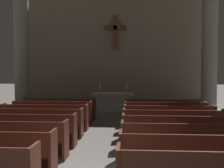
# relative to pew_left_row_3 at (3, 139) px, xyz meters

# --- Properties ---
(pew_left_row_3) EXTENTS (3.22, 0.50, 0.95)m
(pew_left_row_3) POSITION_rel_pew_left_row_3_xyz_m (0.00, 0.00, 0.00)
(pew_left_row_3) COLOR #4C2319
(pew_left_row_3) RESTS_ON ground
(pew_left_row_4) EXTENTS (3.22, 0.50, 0.95)m
(pew_left_row_4) POSITION_rel_pew_left_row_3_xyz_m (0.00, 1.08, 0.00)
(pew_left_row_4) COLOR #4C2319
(pew_left_row_4) RESTS_ON ground
(pew_left_row_5) EXTENTS (3.22, 0.50, 0.95)m
(pew_left_row_5) POSITION_rel_pew_left_row_3_xyz_m (0.00, 2.15, 0.00)
(pew_left_row_5) COLOR #4C2319
(pew_left_row_5) RESTS_ON ground
(pew_left_row_6) EXTENTS (3.22, 0.50, 0.95)m
(pew_left_row_6) POSITION_rel_pew_left_row_3_xyz_m (0.00, 3.23, 0.00)
(pew_left_row_6) COLOR #4C2319
(pew_left_row_6) RESTS_ON ground
(pew_left_row_7) EXTENTS (3.22, 0.50, 0.95)m
(pew_left_row_7) POSITION_rel_pew_left_row_3_xyz_m (0.00, 4.31, 0.00)
(pew_left_row_7) COLOR #4C2319
(pew_left_row_7) RESTS_ON ground
(pew_left_row_8) EXTENTS (3.22, 0.50, 0.95)m
(pew_left_row_8) POSITION_rel_pew_left_row_3_xyz_m (0.00, 5.38, 0.00)
(pew_left_row_8) COLOR #4C2319
(pew_left_row_8) RESTS_ON ground
(pew_right_row_2) EXTENTS (3.22, 0.50, 0.95)m
(pew_right_row_2) POSITION_rel_pew_left_row_3_xyz_m (4.55, -1.08, 0.00)
(pew_right_row_2) COLOR #4C2319
(pew_right_row_2) RESTS_ON ground
(pew_right_row_3) EXTENTS (3.22, 0.50, 0.95)m
(pew_right_row_3) POSITION_rel_pew_left_row_3_xyz_m (4.55, 0.00, 0.00)
(pew_right_row_3) COLOR #4C2319
(pew_right_row_3) RESTS_ON ground
(pew_right_row_4) EXTENTS (3.22, 0.50, 0.95)m
(pew_right_row_4) POSITION_rel_pew_left_row_3_xyz_m (4.55, 1.08, 0.00)
(pew_right_row_4) COLOR #4C2319
(pew_right_row_4) RESTS_ON ground
(pew_right_row_5) EXTENTS (3.22, 0.50, 0.95)m
(pew_right_row_5) POSITION_rel_pew_left_row_3_xyz_m (4.55, 2.15, 0.00)
(pew_right_row_5) COLOR #4C2319
(pew_right_row_5) RESTS_ON ground
(pew_right_row_6) EXTENTS (3.22, 0.50, 0.95)m
(pew_right_row_6) POSITION_rel_pew_left_row_3_xyz_m (4.55, 3.23, 0.00)
(pew_right_row_6) COLOR #4C2319
(pew_right_row_6) RESTS_ON ground
(pew_right_row_7) EXTENTS (3.22, 0.50, 0.95)m
(pew_right_row_7) POSITION_rel_pew_left_row_3_xyz_m (4.55, 4.31, 0.00)
(pew_right_row_7) COLOR #4C2319
(pew_right_row_7) RESTS_ON ground
(pew_right_row_8) EXTENTS (3.22, 0.50, 0.95)m
(pew_right_row_8) POSITION_rel_pew_left_row_3_xyz_m (4.55, 5.38, 0.00)
(pew_right_row_8) COLOR #4C2319
(pew_right_row_8) RESTS_ON ground
(column_left_third) EXTENTS (1.19, 1.19, 6.87)m
(column_left_third) POSITION_rel_pew_left_row_3_xyz_m (-2.66, 7.71, 2.87)
(column_left_third) COLOR gray
(column_left_third) RESTS_ON ground
(column_right_third) EXTENTS (1.19, 1.19, 6.87)m
(column_right_third) POSITION_rel_pew_left_row_3_xyz_m (7.20, 7.71, 2.87)
(column_right_third) COLOR gray
(column_right_third) RESTS_ON ground
(altar) EXTENTS (2.20, 0.90, 1.01)m
(altar) POSITION_rel_pew_left_row_3_xyz_m (2.27, 7.63, 0.06)
(altar) COLOR #A8A399
(altar) RESTS_ON ground
(candlestick_left) EXTENTS (0.16, 0.16, 0.55)m
(candlestick_left) POSITION_rel_pew_left_row_3_xyz_m (1.57, 7.63, 0.70)
(candlestick_left) COLOR #B79338
(candlestick_left) RESTS_ON altar
(candlestick_right) EXTENTS (0.16, 0.16, 0.55)m
(candlestick_right) POSITION_rel_pew_left_row_3_xyz_m (2.97, 7.63, 0.70)
(candlestick_right) COLOR #B79338
(candlestick_right) RESTS_ON altar
(apse_with_cross) EXTENTS (11.13, 0.49, 7.99)m
(apse_with_cross) POSITION_rel_pew_left_row_3_xyz_m (2.27, 9.68, 3.52)
(apse_with_cross) COLOR gray
(apse_with_cross) RESTS_ON ground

